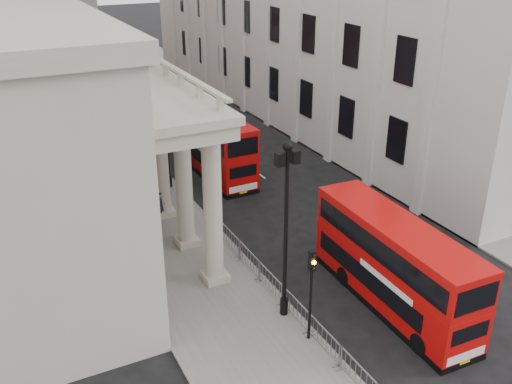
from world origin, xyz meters
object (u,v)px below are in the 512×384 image
Objects in this scene: bus_far at (211,141)px; pedestrian_a at (162,204)px; pedestrian_b at (132,197)px; lamp_post_north at (107,70)px; lamp_post_mid at (165,119)px; traffic_light at (312,279)px; bus_near at (394,263)px; lamp_post_south at (286,220)px; pedestrian_c at (159,195)px.

bus_far reaches higher than pedestrian_a.
pedestrian_a is at bearing 94.81° from pedestrian_b.
pedestrian_a is at bearing -95.30° from lamp_post_north.
bus_far is at bearing 22.24° from lamp_post_mid.
lamp_post_mid is at bearing 90.32° from traffic_light.
bus_near is 5.18× the size of pedestrian_b.
lamp_post_north is 34.07m from traffic_light.
pedestrian_a is at bearing 99.13° from lamp_post_south.
pedestrian_a is 1.58m from pedestrian_c.
traffic_light is 15.93m from pedestrian_b.
traffic_light is at bearing -170.86° from bus_near.
lamp_post_north is 15.16m from bus_far.
bus_near reaches higher than pedestrian_b.
lamp_post_north is at bearing 54.78° from pedestrian_a.
pedestrian_b is at bearing 102.33° from traffic_light.
bus_near is (4.95, -33.39, -2.70)m from lamp_post_north.
pedestrian_c is at bearing 96.27° from traffic_light.
lamp_post_north is at bearing 90.17° from traffic_light.
lamp_post_south reaches higher than bus_far.
pedestrian_b is (-7.08, -4.14, -1.24)m from bus_far.
traffic_light is 19.94m from bus_far.
lamp_post_north is at bearing -134.46° from pedestrian_b.
lamp_post_mid is 5.07m from pedestrian_c.
lamp_post_mid is 4.86m from bus_far.
lamp_post_mid is 4.37× the size of pedestrian_b.
pedestrian_c is at bearing -142.44° from bus_far.
lamp_post_north is 0.84× the size of bus_near.
bus_far is at bearing 95.14° from bus_near.
traffic_light is 4.97m from bus_near.
pedestrian_b is 1.71m from pedestrian_c.
lamp_post_north is at bearing 100.12° from bus_near.
pedestrian_b is at bearing 176.42° from pedestrian_c.
pedestrian_c is (-1.68, 15.28, -2.15)m from traffic_light.
pedestrian_b is (-1.39, 1.70, 0.06)m from pedestrian_a.
pedestrian_c is at bearing 115.70° from bus_near.
pedestrian_b is (-3.27, -18.59, -3.84)m from lamp_post_north.
lamp_post_mid is (0.00, 16.00, 0.00)m from lamp_post_south.
pedestrian_c is at bearing 96.79° from lamp_post_south.
lamp_post_south is at bearing -90.00° from lamp_post_north.
bus_near is (4.95, -1.39, -2.70)m from lamp_post_south.
pedestrian_a is 0.93× the size of pedestrian_b.
pedestrian_b is at bearing -99.99° from lamp_post_north.
lamp_post_north reaches higher than bus_far.
lamp_post_north reaches higher than traffic_light.
traffic_light is 2.26× the size of pedestrian_b.
pedestrian_b is (-8.22, 14.80, -1.14)m from bus_near.
pedestrian_c is (-5.38, -4.30, -1.36)m from bus_far.
bus_far is 6.19× the size of pedestrian_c.
traffic_light is at bearing 67.86° from pedestrian_b.
pedestrian_b is at bearing 120.74° from bus_near.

